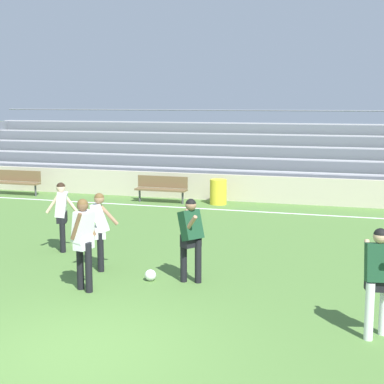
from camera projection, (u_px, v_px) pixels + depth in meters
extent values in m
plane|color=#517A38|center=(76.00, 353.00, 8.04)|extent=(160.00, 160.00, 0.00)
cube|color=white|center=(241.00, 211.00, 18.42)|extent=(44.00, 0.12, 0.01)
cube|color=beige|center=(252.00, 189.00, 20.00)|extent=(48.00, 0.16, 0.92)
cube|color=#B2B2B7|center=(171.00, 182.00, 21.97)|extent=(18.63, 0.36, 0.08)
cube|color=slate|center=(169.00, 188.00, 21.81)|extent=(18.63, 0.04, 0.42)
cube|color=#B2B2B7|center=(176.00, 169.00, 22.53)|extent=(18.63, 0.36, 0.08)
cube|color=slate|center=(175.00, 175.00, 22.37)|extent=(18.63, 0.04, 0.42)
cube|color=#B2B2B7|center=(182.00, 157.00, 23.09)|extent=(18.63, 0.36, 0.08)
cube|color=slate|center=(180.00, 162.00, 22.93)|extent=(18.63, 0.04, 0.42)
cube|color=#B2B2B7|center=(186.00, 145.00, 23.65)|extent=(18.63, 0.36, 0.08)
cube|color=slate|center=(185.00, 150.00, 23.50)|extent=(18.63, 0.04, 0.42)
cube|color=#B2B2B7|center=(191.00, 134.00, 24.22)|extent=(18.63, 0.36, 0.08)
cube|color=slate|center=(190.00, 139.00, 24.06)|extent=(18.63, 0.04, 0.42)
cube|color=#B2B2B7|center=(196.00, 123.00, 24.78)|extent=(18.63, 0.36, 0.08)
cube|color=slate|center=(194.00, 128.00, 24.62)|extent=(18.63, 0.04, 0.42)
cylinder|color=slate|center=(197.00, 110.00, 24.93)|extent=(18.63, 0.06, 0.06)
cube|color=brown|center=(17.00, 183.00, 21.42)|extent=(1.80, 0.40, 0.06)
cube|color=brown|center=(19.00, 176.00, 21.55)|extent=(1.80, 0.05, 0.40)
cylinder|color=#47474C|center=(36.00, 190.00, 21.24)|extent=(0.07, 0.07, 0.45)
cube|color=brown|center=(161.00, 190.00, 19.81)|extent=(1.80, 0.40, 0.06)
cube|color=brown|center=(163.00, 182.00, 19.95)|extent=(1.80, 0.05, 0.40)
cylinder|color=#47474C|center=(140.00, 195.00, 20.07)|extent=(0.07, 0.07, 0.45)
cylinder|color=#47474C|center=(183.00, 197.00, 19.63)|extent=(0.07, 0.07, 0.45)
cylinder|color=yellow|center=(218.00, 192.00, 19.52)|extent=(0.57, 0.57, 0.85)
cylinder|color=black|center=(100.00, 249.00, 12.07)|extent=(0.13, 0.13, 0.82)
cylinder|color=black|center=(101.00, 252.00, 11.82)|extent=(0.13, 0.13, 0.82)
cube|color=white|center=(100.00, 232.00, 11.89)|extent=(0.36, 0.42, 0.24)
cube|color=white|center=(100.00, 218.00, 11.84)|extent=(0.52, 0.51, 0.60)
cylinder|color=#A87A5B|center=(109.00, 215.00, 11.91)|extent=(0.38, 0.25, 0.45)
cylinder|color=#A87A5B|center=(90.00, 216.00, 11.75)|extent=(0.38, 0.25, 0.45)
sphere|color=#A87A5B|center=(99.00, 199.00, 11.78)|extent=(0.21, 0.21, 0.21)
sphere|color=brown|center=(99.00, 198.00, 11.78)|extent=(0.20, 0.20, 0.20)
cylinder|color=black|center=(184.00, 260.00, 11.15)|extent=(0.13, 0.13, 0.84)
cylinder|color=black|center=(198.00, 261.00, 11.09)|extent=(0.13, 0.13, 0.84)
cube|color=black|center=(191.00, 240.00, 11.06)|extent=(0.39, 0.42, 0.24)
cube|color=#194228|center=(191.00, 225.00, 11.01)|extent=(0.53, 0.53, 0.60)
cylinder|color=#A87A5B|center=(192.00, 221.00, 11.20)|extent=(0.37, 0.30, 0.43)
cylinder|color=#A87A5B|center=(190.00, 225.00, 10.81)|extent=(0.37, 0.30, 0.43)
sphere|color=#A87A5B|center=(191.00, 205.00, 10.95)|extent=(0.21, 0.21, 0.21)
sphere|color=black|center=(191.00, 204.00, 10.95)|extent=(0.20, 0.20, 0.20)
cylinder|color=white|center=(369.00, 312.00, 8.43)|extent=(0.13, 0.13, 0.86)
cylinder|color=white|center=(384.00, 307.00, 8.61)|extent=(0.13, 0.13, 0.86)
cube|color=black|center=(378.00, 282.00, 8.46)|extent=(0.40, 0.29, 0.24)
cube|color=#194228|center=(379.00, 262.00, 8.41)|extent=(0.44, 0.38, 0.59)
cylinder|color=#D6A884|center=(368.00, 257.00, 8.58)|extent=(0.14, 0.36, 0.48)
sphere|color=#D6A884|center=(380.00, 237.00, 8.35)|extent=(0.21, 0.21, 0.21)
sphere|color=black|center=(381.00, 235.00, 8.35)|extent=(0.20, 0.20, 0.20)
cylinder|color=black|center=(89.00, 268.00, 10.53)|extent=(0.13, 0.13, 0.93)
cylinder|color=black|center=(80.00, 265.00, 10.70)|extent=(0.13, 0.13, 0.93)
cube|color=white|center=(84.00, 243.00, 10.54)|extent=(0.28, 0.39, 0.24)
cube|color=white|center=(83.00, 226.00, 10.50)|extent=(0.35, 0.43, 0.58)
cylinder|color=brown|center=(76.00, 226.00, 10.32)|extent=(0.27, 0.12, 0.51)
cylinder|color=brown|center=(90.00, 222.00, 10.66)|extent=(0.27, 0.12, 0.51)
sphere|color=brown|center=(83.00, 205.00, 10.44)|extent=(0.21, 0.21, 0.21)
sphere|color=brown|center=(83.00, 204.00, 10.43)|extent=(0.20, 0.20, 0.20)
cylinder|color=black|center=(63.00, 235.00, 13.33)|extent=(0.13, 0.13, 0.82)
cylinder|color=black|center=(62.00, 232.00, 13.57)|extent=(0.13, 0.13, 0.82)
cube|color=black|center=(62.00, 217.00, 13.39)|extent=(0.34, 0.42, 0.24)
cube|color=white|center=(61.00, 204.00, 13.34)|extent=(0.42, 0.46, 0.58)
cylinder|color=beige|center=(53.00, 203.00, 13.24)|extent=(0.36, 0.21, 0.47)
cylinder|color=beige|center=(70.00, 202.00, 13.43)|extent=(0.36, 0.21, 0.47)
sphere|color=beige|center=(61.00, 188.00, 13.28)|extent=(0.21, 0.21, 0.21)
sphere|color=black|center=(61.00, 187.00, 13.28)|extent=(0.20, 0.20, 0.20)
sphere|color=white|center=(150.00, 275.00, 11.26)|extent=(0.22, 0.22, 0.22)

